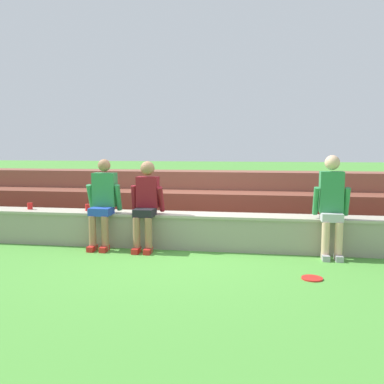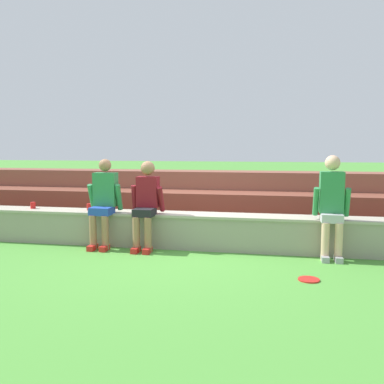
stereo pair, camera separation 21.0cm
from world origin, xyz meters
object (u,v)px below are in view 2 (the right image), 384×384
Objects in this scene: person_far_left at (104,200)px; plastic_cup_left_end at (33,205)px; person_left_of_center at (146,202)px; person_center at (332,203)px; plastic_cup_right_end at (89,207)px; frisbee at (309,280)px.

person_far_left is 12.82× the size of plastic_cup_left_end.
person_center is (2.76, -0.02, 0.05)m from person_left_of_center.
plastic_cup_left_end is (-1.40, 0.24, -0.16)m from person_far_left.
plastic_cup_right_end is 0.99× the size of plastic_cup_left_end.
person_center is at bearing -0.42° from person_far_left.
person_left_of_center is 2.12m from plastic_cup_left_end.
person_left_of_center reaches higher than plastic_cup_left_end.
frisbee is at bearing -109.46° from person_center.
plastic_cup_right_end is (-1.07, 0.26, -0.15)m from person_left_of_center.
plastic_cup_left_end is at bearing 173.35° from person_left_of_center.
person_center is at bearing -0.51° from person_left_of_center.
frisbee is (3.45, -1.37, -0.59)m from plastic_cup_right_end.
plastic_cup_right_end reaches higher than frisbee.
person_center reaches higher than person_far_left.
plastic_cup_right_end is 1.03m from plastic_cup_left_end.
person_center is 5.79× the size of frisbee.
person_left_of_center is 5.39× the size of frisbee.
plastic_cup_left_end is at bearing -179.40° from plastic_cup_right_end.
person_center is at bearing -3.17° from plastic_cup_left_end.
plastic_cup_right_end is at bearing 158.36° from frisbee.
plastic_cup_left_end is (-1.03, -0.01, 0.00)m from plastic_cup_right_end.
person_far_left reaches higher than person_left_of_center.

